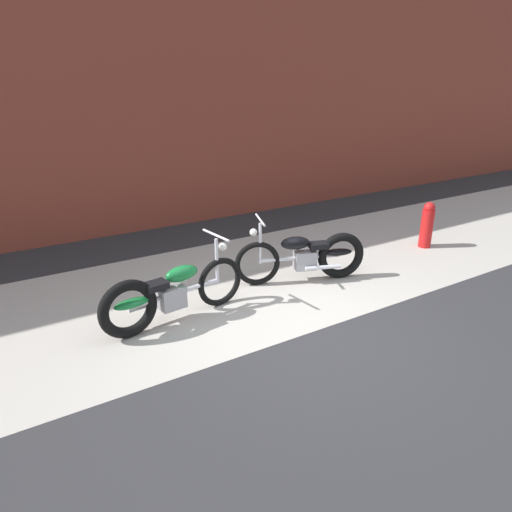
# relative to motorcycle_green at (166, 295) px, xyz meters

# --- Properties ---
(ground_plane) EXTENTS (80.00, 80.00, 0.00)m
(ground_plane) POSITION_rel_motorcycle_green_xyz_m (1.37, -1.12, -0.40)
(ground_plane) COLOR #2D2D30
(sidewalk_slab) EXTENTS (36.00, 3.50, 0.01)m
(sidewalk_slab) POSITION_rel_motorcycle_green_xyz_m (1.37, 0.63, -0.40)
(sidewalk_slab) COLOR #B2ADA3
(sidewalk_slab) RESTS_ON ground
(brick_building_wall) EXTENTS (36.00, 0.50, 6.03)m
(brick_building_wall) POSITION_rel_motorcycle_green_xyz_m (1.37, 4.08, 2.62)
(brick_building_wall) COLOR brown
(brick_building_wall) RESTS_ON ground
(motorcycle_green) EXTENTS (2.00, 0.58, 1.03)m
(motorcycle_green) POSITION_rel_motorcycle_green_xyz_m (0.00, 0.00, 0.00)
(motorcycle_green) COLOR black
(motorcycle_green) RESTS_ON ground
(motorcycle_black) EXTENTS (1.92, 0.89, 1.03)m
(motorcycle_black) POSITION_rel_motorcycle_green_xyz_m (2.33, 0.13, 0.00)
(motorcycle_black) COLOR black
(motorcycle_black) RESTS_ON ground
(fire_hydrant) EXTENTS (0.22, 0.22, 0.84)m
(fire_hydrant) POSITION_rel_motorcycle_green_xyz_m (5.05, 0.22, 0.03)
(fire_hydrant) COLOR red
(fire_hydrant) RESTS_ON ground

